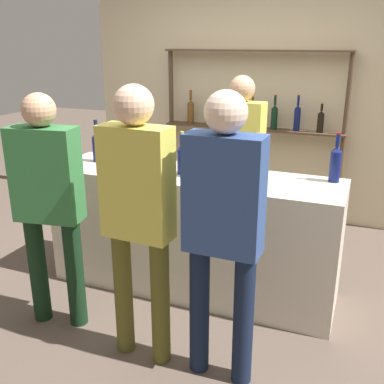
{
  "coord_description": "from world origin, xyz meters",
  "views": [
    {
      "loc": [
        1.2,
        -2.98,
        1.9
      ],
      "look_at": [
        0.0,
        0.0,
        0.81
      ],
      "focal_mm": 42.0,
      "sensor_mm": 36.0,
      "label": 1
    }
  ],
  "objects": [
    {
      "name": "ice_bucket",
      "position": [
        0.12,
        -0.0,
        1.05
      ],
      "size": [
        0.23,
        0.23,
        0.19
      ],
      "color": "#846647",
      "rests_on": "bar_counter"
    },
    {
      "name": "wine_glass",
      "position": [
        -0.25,
        0.09,
        1.07
      ],
      "size": [
        0.07,
        0.07,
        0.16
      ],
      "color": "silver",
      "rests_on": "bar_counter"
    },
    {
      "name": "customer_left",
      "position": [
        -0.7,
        -0.78,
        0.94
      ],
      "size": [
        0.46,
        0.26,
        1.6
      ],
      "rotation": [
        0.0,
        0.0,
        1.74
      ],
      "color": "black",
      "rests_on": "ground_plane"
    },
    {
      "name": "counter_bottle_1",
      "position": [
        -0.23,
        -0.17,
        1.09
      ],
      "size": [
        0.08,
        0.08,
        0.37
      ],
      "color": "black",
      "rests_on": "bar_counter"
    },
    {
      "name": "counter_bottle_5",
      "position": [
        0.52,
        0.01,
        1.08
      ],
      "size": [
        0.09,
        0.09,
        0.33
      ],
      "color": "black",
      "rests_on": "bar_counter"
    },
    {
      "name": "ground_plane",
      "position": [
        0.0,
        0.0,
        0.0
      ],
      "size": [
        16.0,
        16.0,
        0.0
      ],
      "primitive_type": "plane",
      "color": "brown"
    },
    {
      "name": "counter_bottle_2",
      "position": [
        1.0,
        0.19,
        1.09
      ],
      "size": [
        0.08,
        0.08,
        0.35
      ],
      "color": "#0F1956",
      "rests_on": "bar_counter"
    },
    {
      "name": "customer_center",
      "position": [
        0.02,
        -0.88,
        1.0
      ],
      "size": [
        0.41,
        0.22,
        1.69
      ],
      "rotation": [
        0.0,
        0.0,
        1.53
      ],
      "color": "brown",
      "rests_on": "ground_plane"
    },
    {
      "name": "back_wall",
      "position": [
        0.0,
        1.9,
        1.4
      ],
      "size": [
        3.82,
        0.12,
        2.8
      ],
      "primitive_type": "cube",
      "color": "beige",
      "rests_on": "ground_plane"
    },
    {
      "name": "counter_bottle_4",
      "position": [
        -0.07,
        -0.02,
        1.07
      ],
      "size": [
        0.07,
        0.07,
        0.32
      ],
      "color": "#0F1956",
      "rests_on": "bar_counter"
    },
    {
      "name": "customer_right",
      "position": [
        0.53,
        -0.87,
        0.99
      ],
      "size": [
        0.42,
        0.22,
        1.67
      ],
      "rotation": [
        0.0,
        0.0,
        1.56
      ],
      "color": "#121C33",
      "rests_on": "ground_plane"
    },
    {
      "name": "bar_counter",
      "position": [
        0.0,
        0.0,
        0.48
      ],
      "size": [
        2.22,
        0.6,
        0.95
      ],
      "primitive_type": "cube",
      "color": "beige",
      "rests_on": "ground_plane"
    },
    {
      "name": "counter_bottle_0",
      "position": [
        -0.85,
        0.05,
        1.08
      ],
      "size": [
        0.08,
        0.08,
        0.34
      ],
      "color": "#0F1956",
      "rests_on": "bar_counter"
    },
    {
      "name": "counter_bottle_3",
      "position": [
        0.52,
        -0.13,
        1.1
      ],
      "size": [
        0.07,
        0.07,
        0.37
      ],
      "color": "silver",
      "rests_on": "bar_counter"
    },
    {
      "name": "server_behind_counter",
      "position": [
        0.17,
        0.68,
        0.97
      ],
      "size": [
        0.41,
        0.21,
        1.63
      ],
      "rotation": [
        0.0,
        0.0,
        -1.66
      ],
      "color": "brown",
      "rests_on": "ground_plane"
    },
    {
      "name": "back_shelf",
      "position": [
        -0.02,
        1.72,
        1.19
      ],
      "size": [
        1.95,
        0.18,
        1.81
      ],
      "color": "#4C3828",
      "rests_on": "ground_plane"
    }
  ]
}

